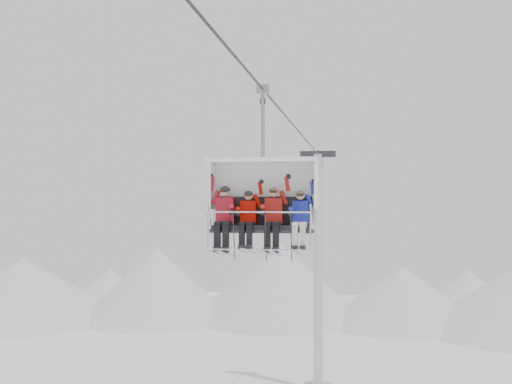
# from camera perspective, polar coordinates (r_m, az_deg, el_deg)

# --- Properties ---
(ridgeline) EXTENTS (72.00, 21.00, 7.00)m
(ridgeline) POSITION_cam_1_polar(r_m,az_deg,el_deg) (57.01, 5.24, -8.74)
(ridgeline) COLOR silver
(ridgeline) RESTS_ON ground
(lift_tower_right) EXTENTS (2.00, 1.80, 13.48)m
(lift_tower_right) POSITION_cam_1_polar(r_m,az_deg,el_deg) (36.69, 5.55, -8.42)
(lift_tower_right) COLOR silver
(lift_tower_right) RESTS_ON ground
(haul_cable) EXTENTS (0.06, 50.00, 0.06)m
(haul_cable) POSITION_cam_1_polar(r_m,az_deg,el_deg) (14.75, 0.00, 9.83)
(haul_cable) COLOR #2F2F34
(haul_cable) RESTS_ON lift_tower_left
(chairlift_carrier) EXTENTS (2.64, 1.17, 3.98)m
(chairlift_carrier) POSITION_cam_1_polar(r_m,az_deg,el_deg) (15.63, 0.67, -0.26)
(chairlift_carrier) COLOR black
(chairlift_carrier) RESTS_ON haul_cable
(skier_far_left) EXTENTS (0.43, 1.69, 1.70)m
(skier_far_left) POSITION_cam_1_polar(r_m,az_deg,el_deg) (15.49, -2.83, -2.09)
(skier_far_left) COLOR #B21927
(skier_far_left) RESTS_ON chairlift_carrier
(skier_center_left) EXTENTS (0.38, 1.69, 1.53)m
(skier_center_left) POSITION_cam_1_polar(r_m,az_deg,el_deg) (15.37, -0.72, -2.29)
(skier_center_left) COLOR #B80B01
(skier_center_left) RESTS_ON chairlift_carrier
(skier_center_right) EXTENTS (0.42, 1.69, 1.67)m
(skier_center_right) POSITION_cam_1_polar(r_m,az_deg,el_deg) (15.28, 1.56, -2.14)
(skier_center_right) COLOR #A81913
(skier_center_right) RESTS_ON chairlift_carrier
(skier_far_right) EXTENTS (0.38, 1.69, 1.53)m
(skier_far_right) POSITION_cam_1_polar(r_m,az_deg,el_deg) (15.20, 3.94, -2.31)
(skier_far_right) COLOR #1B249A
(skier_far_right) RESTS_ON chairlift_carrier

